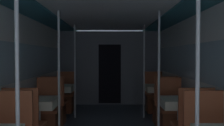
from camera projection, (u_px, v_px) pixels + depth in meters
wall_left at (16, 76)px, 4.02m from camera, size 0.05×8.37×2.11m
wall_right at (201, 75)px, 4.04m from camera, size 0.05×8.37×2.11m
ceiling_panel at (109, 10)px, 4.00m from camera, size 2.99×8.37×0.07m
bulkhead_far at (110, 68)px, 7.19m from camera, size 2.93×0.09×2.11m
support_pole_left_0 at (17, 97)px, 2.17m from camera, size 0.04×0.04×2.11m
dining_table_left_1 at (38, 105)px, 3.91m from camera, size 0.59×0.59×0.74m
chair_left_far_1 at (47, 117)px, 4.49m from camera, size 0.46×0.46×1.00m
support_pole_left_1 at (59, 78)px, 3.90m from camera, size 0.04×0.04×2.11m
dining_table_left_2 at (60, 90)px, 5.65m from camera, size 0.59×0.59×0.74m
chair_left_near_2 at (55, 110)px, 5.09m from camera, size 0.46×0.46×1.00m
chair_left_far_2 at (65, 100)px, 6.22m from camera, size 0.46×0.46×1.00m
support_pole_left_2 at (75, 71)px, 5.64m from camera, size 0.04×0.04×2.11m
support_pole_right_0 at (197, 97)px, 2.18m from camera, size 0.04×0.04×2.11m
dining_table_right_1 at (180, 105)px, 3.92m from camera, size 0.59×0.59×0.74m
chair_right_far_1 at (171, 117)px, 4.50m from camera, size 0.46×0.46×1.00m
support_pole_right_1 at (159, 78)px, 3.91m from camera, size 0.04×0.04×2.11m
dining_table_right_2 at (159, 90)px, 5.66m from camera, size 0.59×0.59×0.74m
chair_right_near_2 at (164, 110)px, 5.10m from camera, size 0.46×0.46×1.00m
chair_right_far_2 at (154, 100)px, 6.24m from camera, size 0.46×0.46×1.00m
support_pole_right_2 at (144, 71)px, 5.65m from camera, size 0.04×0.04×2.11m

